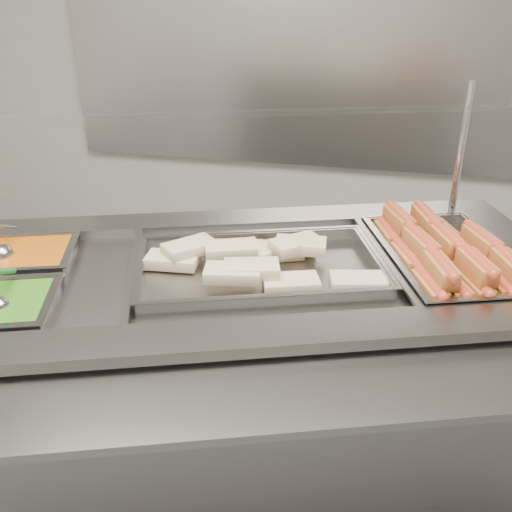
% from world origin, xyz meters
% --- Properties ---
extents(back_panel, '(3.00, 0.04, 1.20)m').
position_xyz_m(back_panel, '(0.00, 2.45, 1.20)').
color(back_panel, '#A59F9A').
rests_on(back_panel, ground).
extents(steam_counter, '(2.04, 1.40, 0.90)m').
position_xyz_m(steam_counter, '(0.01, 0.52, 0.45)').
color(steam_counter, slate).
rests_on(steam_counter, ground).
extents(tray_rail, '(1.77, 0.92, 0.05)m').
position_xyz_m(tray_rail, '(0.18, 0.04, 0.85)').
color(tray_rail, gray).
rests_on(tray_rail, steam_counter).
extents(sneeze_guard, '(1.65, 0.82, 0.44)m').
position_xyz_m(sneeze_guard, '(-0.06, 0.72, 1.26)').
color(sneeze_guard, silver).
rests_on(sneeze_guard, steam_counter).
extents(pan_hotdogs, '(0.50, 0.63, 0.10)m').
position_xyz_m(pan_hotdogs, '(0.60, 0.73, 0.85)').
color(pan_hotdogs, gray).
rests_on(pan_hotdogs, steam_counter).
extents(pan_wraps, '(0.77, 0.60, 0.07)m').
position_xyz_m(pan_wraps, '(0.07, 0.54, 0.87)').
color(pan_wraps, gray).
rests_on(pan_wraps, steam_counter).
extents(pan_beans, '(0.36, 0.33, 0.10)m').
position_xyz_m(pan_beans, '(-0.64, 0.44, 0.85)').
color(pan_beans, gray).
rests_on(pan_beans, steam_counter).
extents(hotdogs_in_buns, '(0.42, 0.56, 0.12)m').
position_xyz_m(hotdogs_in_buns, '(0.58, 0.71, 0.90)').
color(hotdogs_in_buns, '#95561F').
rests_on(hotdogs_in_buns, pan_hotdogs).
extents(tortilla_wraps, '(0.70, 0.38, 0.07)m').
position_xyz_m(tortilla_wraps, '(0.06, 0.56, 0.90)').
color(tortilla_wraps, '#CBAF88').
rests_on(tortilla_wraps, pan_wraps).
extents(ladle, '(0.10, 0.19, 0.14)m').
position_xyz_m(ladle, '(-0.68, 0.41, 0.90)').
color(ladle, '#A7A8AC').
rests_on(ladle, pan_beans).
extents(serving_spoon, '(0.09, 0.18, 0.13)m').
position_xyz_m(serving_spoon, '(-0.52, 0.17, 0.90)').
color(serving_spoon, '#A7A8AC').
rests_on(serving_spoon, pan_peas).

